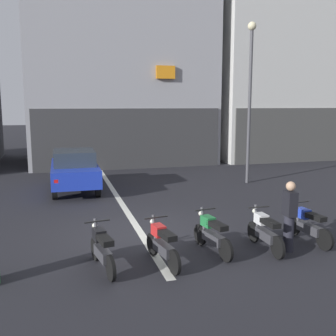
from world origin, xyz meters
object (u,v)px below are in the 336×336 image
at_px(car_blue_crossing_near, 74,169).
at_px(motorcycle_white_row_right_mid, 265,231).
at_px(street_lamp, 250,87).
at_px(motorcycle_green_row_centre, 212,234).
at_px(motorcycle_black_row_leftmost, 102,249).
at_px(motorcycle_red_row_left_mid, 162,244).
at_px(person_by_motorcycles, 289,216).
at_px(motorcycle_blue_row_rightmost, 308,225).

xyz_separation_m(car_blue_crossing_near, motorcycle_white_row_right_mid, (4.06, -7.80, -0.43)).
bearing_deg(street_lamp, motorcycle_green_row_centre, -122.07).
xyz_separation_m(motorcycle_black_row_leftmost, motorcycle_red_row_left_mid, (1.28, -0.05, 0.00)).
relative_size(car_blue_crossing_near, street_lamp, 0.60).
relative_size(street_lamp, motorcycle_black_row_leftmost, 4.10).
bearing_deg(car_blue_crossing_near, motorcycle_green_row_centre, -70.02).
distance_m(car_blue_crossing_near, motorcycle_black_row_leftmost, 7.95).
height_order(motorcycle_red_row_left_mid, person_by_motorcycles, person_by_motorcycles).
height_order(motorcycle_black_row_leftmost, motorcycle_white_row_right_mid, same).
xyz_separation_m(street_lamp, motorcycle_green_row_centre, (-4.59, -7.32, -3.68)).
bearing_deg(motorcycle_green_row_centre, street_lamp, 57.93).
distance_m(motorcycle_white_row_right_mid, person_by_motorcycles, 0.67).
relative_size(motorcycle_blue_row_rightmost, person_by_motorcycles, 1.00).
distance_m(motorcycle_green_row_centre, motorcycle_blue_row_rightmost, 2.56).
bearing_deg(street_lamp, motorcycle_white_row_right_mid, -113.87).
bearing_deg(motorcycle_blue_row_rightmost, motorcycle_black_row_leftmost, -176.70).
height_order(street_lamp, motorcycle_blue_row_rightmost, street_lamp).
height_order(car_blue_crossing_near, motorcycle_black_row_leftmost, car_blue_crossing_near).
bearing_deg(car_blue_crossing_near, motorcycle_blue_row_rightmost, -55.05).
relative_size(motorcycle_red_row_left_mid, motorcycle_green_row_centre, 1.00).
relative_size(motorcycle_green_row_centre, person_by_motorcycles, 0.99).
xyz_separation_m(street_lamp, person_by_motorcycles, (-2.83, -7.71, -3.28)).
xyz_separation_m(motorcycle_white_row_right_mid, person_by_motorcycles, (0.48, -0.24, 0.40)).
xyz_separation_m(motorcycle_blue_row_rightmost, person_by_motorcycles, (-0.80, -0.40, 0.40)).
relative_size(street_lamp, motorcycle_white_row_right_mid, 4.07).
xyz_separation_m(street_lamp, motorcycle_white_row_right_mid, (-3.30, -7.47, -3.68)).
bearing_deg(motorcycle_red_row_left_mid, car_blue_crossing_near, 100.66).
bearing_deg(person_by_motorcycles, motorcycle_red_row_left_mid, 178.95).
xyz_separation_m(car_blue_crossing_near, motorcycle_red_row_left_mid, (1.50, -7.99, -0.43)).
distance_m(car_blue_crossing_near, motorcycle_white_row_right_mid, 8.81).
bearing_deg(motorcycle_black_row_leftmost, car_blue_crossing_near, 91.63).
xyz_separation_m(motorcycle_black_row_leftmost, motorcycle_blue_row_rightmost, (5.11, 0.29, 0.00)).
relative_size(motorcycle_white_row_right_mid, person_by_motorcycles, 1.00).
bearing_deg(motorcycle_green_row_centre, motorcycle_black_row_leftmost, -173.70).
distance_m(motorcycle_blue_row_rightmost, person_by_motorcycles, 0.98).
bearing_deg(street_lamp, motorcycle_blue_row_rightmost, -105.51).
height_order(street_lamp, person_by_motorcycles, street_lamp).
distance_m(motorcycle_white_row_right_mid, motorcycle_blue_row_rightmost, 1.29).
xyz_separation_m(motorcycle_black_row_leftmost, person_by_motorcycles, (4.31, -0.11, 0.40)).
relative_size(car_blue_crossing_near, person_by_motorcycles, 2.46).
bearing_deg(motorcycle_blue_row_rightmost, street_lamp, 74.49).
distance_m(motorcycle_red_row_left_mid, person_by_motorcycles, 3.06).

